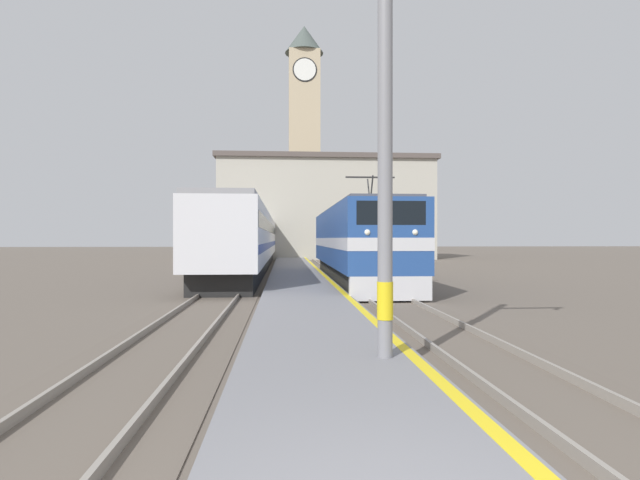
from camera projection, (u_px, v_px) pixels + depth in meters
name	position (u px, v px, depth m)	size (l,w,h in m)	color
ground_plane	(295.00, 271.00, 33.10)	(200.00, 200.00, 0.00)	#60564C
platform	(297.00, 274.00, 28.11)	(2.96, 140.00, 0.27)	slate
rail_track_near	(346.00, 276.00, 28.31)	(2.83, 140.00, 0.16)	#60564C
rail_track_far	(242.00, 276.00, 27.89)	(2.83, 140.00, 0.16)	#60564C
locomotive_train	(356.00, 244.00, 24.48)	(2.92, 16.35, 4.70)	black
passenger_train	(250.00, 239.00, 34.38)	(2.92, 34.36, 3.91)	black
catenary_mast	(390.00, 122.00, 7.90)	(2.23, 0.26, 7.47)	gray
clock_tower	(304.00, 134.00, 62.27)	(4.77, 4.77, 28.74)	tan
station_building	(325.00, 209.00, 54.12)	(22.84, 9.14, 10.79)	#B7B2A3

